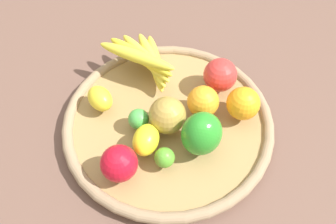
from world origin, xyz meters
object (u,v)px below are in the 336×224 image
(apple_0, at_px, (167,115))
(lemon_1, at_px, (100,98))
(lime_1, at_px, (165,158))
(orange_0, at_px, (243,103))
(banana_bunch, at_px, (146,58))
(lemon_0, at_px, (146,140))
(apple_1, at_px, (220,75))
(lime_0, at_px, (139,119))
(apple_2, at_px, (119,163))
(orange_1, at_px, (203,102))
(bell_pepper, at_px, (202,134))

(apple_0, height_order, lemon_1, apple_0)
(lemon_1, bearing_deg, lime_1, -131.86)
(orange_0, xyz_separation_m, lemon_1, (0.00, 0.31, -0.01))
(banana_bunch, height_order, orange_0, banana_bunch)
(banana_bunch, bearing_deg, lime_1, -166.28)
(orange_0, relative_size, lemon_0, 1.02)
(apple_1, xyz_separation_m, lime_1, (-0.21, 0.11, -0.02))
(apple_0, distance_m, lemon_1, 0.16)
(lime_1, bearing_deg, apple_0, 1.28)
(lime_1, relative_size, orange_0, 0.57)
(lemon_1, relative_size, lime_0, 1.49)
(banana_bunch, xyz_separation_m, lime_0, (-0.16, 0.00, -0.02))
(orange_0, bearing_deg, apple_2, 123.04)
(banana_bunch, bearing_deg, orange_1, -130.78)
(orange_1, bearing_deg, apple_1, -26.71)
(apple_2, xyz_separation_m, lemon_0, (0.06, -0.04, -0.01))
(apple_1, bearing_deg, orange_0, -148.37)
(apple_0, height_order, orange_1, apple_0)
(lime_1, xyz_separation_m, apple_2, (-0.03, 0.08, 0.02))
(lemon_1, bearing_deg, orange_0, -90.66)
(apple_1, xyz_separation_m, lemon_1, (-0.07, 0.26, -0.01))
(banana_bunch, relative_size, lime_0, 4.27)
(lemon_1, bearing_deg, lime_0, -118.02)
(lemon_1, bearing_deg, apple_1, -74.50)
(bell_pepper, height_order, lime_0, bell_pepper)
(orange_0, height_order, lemon_1, orange_0)
(banana_bunch, xyz_separation_m, lemon_0, (-0.21, -0.02, -0.01))
(apple_1, relative_size, lemon_0, 1.08)
(lemon_1, xyz_separation_m, apple_2, (-0.16, -0.07, 0.01))
(apple_0, bearing_deg, lemon_0, 144.71)
(banana_bunch, relative_size, lemon_1, 2.86)
(apple_2, relative_size, lemon_0, 1.02)
(apple_1, distance_m, lemon_0, 0.23)
(lime_1, relative_size, orange_1, 0.59)
(orange_0, height_order, bell_pepper, bell_pepper)
(orange_0, bearing_deg, bell_pepper, 135.36)
(orange_1, bearing_deg, lime_0, 108.62)
(lime_1, xyz_separation_m, orange_0, (0.13, -0.16, 0.02))
(apple_0, height_order, lime_0, apple_0)
(apple_0, relative_size, orange_0, 1.09)
(orange_0, bearing_deg, lime_1, 129.73)
(lemon_0, bearing_deg, apple_2, 144.03)
(apple_0, bearing_deg, orange_0, -74.93)
(lime_0, bearing_deg, lemon_1, 61.98)
(lemon_1, bearing_deg, apple_2, -157.53)
(orange_0, distance_m, apple_2, 0.29)
(apple_1, distance_m, lemon_1, 0.27)
(orange_0, xyz_separation_m, lime_0, (-0.04, 0.22, -0.01))
(bell_pepper, bearing_deg, orange_1, -136.15)
(apple_0, distance_m, orange_1, 0.09)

